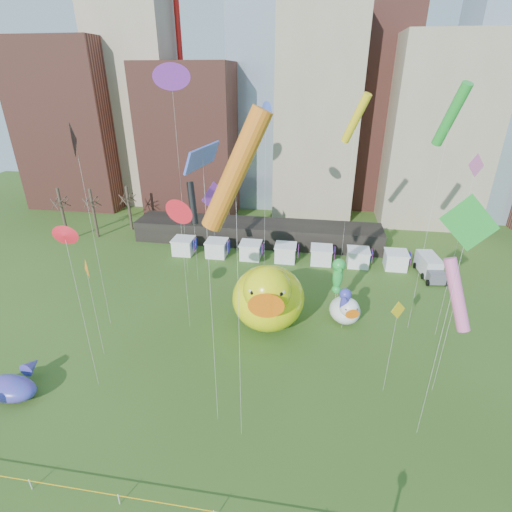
% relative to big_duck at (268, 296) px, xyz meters
% --- Properties ---
extents(skyline, '(101.00, 23.00, 68.00)m').
position_rel_big_duck_xyz_m(skyline, '(1.68, 41.04, 17.82)').
color(skyline, brown).
rests_on(skyline, ground).
extents(pavilion, '(38.00, 6.00, 3.20)m').
position_rel_big_duck_xyz_m(pavilion, '(-4.57, 21.98, -2.02)').
color(pavilion, black).
rests_on(pavilion, ground).
extents(vendor_tents, '(33.24, 2.80, 2.40)m').
position_rel_big_duck_xyz_m(vendor_tents, '(0.45, 15.98, -2.51)').
color(vendor_tents, white).
rests_on(vendor_tents, ground).
extents(bare_trees, '(8.44, 6.44, 8.50)m').
position_rel_big_duck_xyz_m(bare_trees, '(-30.74, 20.52, 0.39)').
color(bare_trees, '#382B21').
rests_on(bare_trees, ground).
extents(big_duck, '(8.18, 10.54, 7.88)m').
position_rel_big_duck_xyz_m(big_duck, '(0.00, 0.00, 0.00)').
color(big_duck, '#E3E70B').
rests_on(big_duck, ground).
extents(small_duck, '(4.01, 4.76, 3.39)m').
position_rel_big_duck_xyz_m(small_duck, '(8.04, 1.88, -2.06)').
color(small_duck, white).
rests_on(small_duck, ground).
extents(seahorse_green, '(1.40, 1.76, 6.73)m').
position_rel_big_duck_xyz_m(seahorse_green, '(6.99, 3.34, 1.40)').
color(seahorse_green, silver).
rests_on(seahorse_green, ground).
extents(seahorse_purple, '(1.41, 1.66, 4.72)m').
position_rel_big_duck_xyz_m(seahorse_purple, '(7.73, 0.73, -0.41)').
color(seahorse_purple, silver).
rests_on(seahorse_purple, ground).
extents(whale_inflatable, '(4.89, 6.11, 2.09)m').
position_rel_big_duck_xyz_m(whale_inflatable, '(-19.42, -13.06, -2.66)').
color(whale_inflatable, '#653EAA').
rests_on(whale_inflatable, ground).
extents(box_truck, '(2.90, 6.13, 2.51)m').
position_rel_big_duck_xyz_m(box_truck, '(19.47, 14.52, -2.33)').
color(box_truck, silver).
rests_on(box_truck, ground).
extents(kite_0, '(2.17, 1.24, 13.84)m').
position_rel_big_duck_xyz_m(kite_0, '(-8.06, -1.49, 9.07)').
color(kite_0, silver).
rests_on(kite_0, ground).
extents(kite_1, '(2.73, 3.01, 12.02)m').
position_rel_big_duck_xyz_m(kite_1, '(14.86, -7.02, 5.71)').
color(kite_1, silver).
rests_on(kite_1, ground).
extents(kite_2, '(1.96, 2.93, 12.77)m').
position_rel_big_duck_xyz_m(kite_2, '(-10.10, 8.22, 6.73)').
color(kite_2, silver).
rests_on(kite_2, ground).
extents(kite_3, '(3.42, 0.34, 18.20)m').
position_rel_big_duck_xyz_m(kite_3, '(12.70, -11.60, 12.67)').
color(kite_3, silver).
rests_on(kite_3, ground).
extents(kite_4, '(2.57, 2.25, 22.68)m').
position_rel_big_duck_xyz_m(kite_4, '(7.22, 4.20, 16.78)').
color(kite_4, silver).
rests_on(kite_4, ground).
extents(kite_5, '(1.01, 3.99, 20.52)m').
position_rel_big_duck_xyz_m(kite_5, '(-2.18, -12.77, 16.22)').
color(kite_5, silver).
rests_on(kite_5, ground).
extents(kite_6, '(1.07, 1.33, 9.82)m').
position_rel_big_duck_xyz_m(kite_6, '(-14.79, -6.98, 5.42)').
color(kite_6, silver).
rests_on(kite_6, ground).
extents(kite_7, '(2.21, 2.95, 11.68)m').
position_rel_big_duck_xyz_m(kite_7, '(-9.04, 13.29, 6.17)').
color(kite_7, silver).
rests_on(kite_7, ground).
extents(kite_8, '(1.42, 0.24, 14.47)m').
position_rel_big_duck_xyz_m(kite_8, '(-13.19, -10.79, 10.08)').
color(kite_8, silver).
rests_on(kite_8, ground).
extents(kite_9, '(1.69, 1.18, 18.20)m').
position_rel_big_duck_xyz_m(kite_9, '(17.12, 1.16, 12.98)').
color(kite_9, silver).
rests_on(kite_9, ground).
extents(kite_10, '(1.84, 2.62, 20.39)m').
position_rel_big_duck_xyz_m(kite_10, '(-16.61, -2.29, 15.32)').
color(kite_10, silver).
rests_on(kite_10, ground).
extents(kite_11, '(2.00, 3.18, 23.62)m').
position_rel_big_duck_xyz_m(kite_11, '(14.56, 1.86, 17.38)').
color(kite_11, silver).
rests_on(kite_11, ground).
extents(kite_12, '(1.23, 1.08, 8.83)m').
position_rel_big_duck_xyz_m(kite_12, '(10.78, -7.74, 4.20)').
color(kite_12, silver).
rests_on(kite_12, ground).
extents(kite_13, '(1.07, 1.58, 21.49)m').
position_rel_big_duck_xyz_m(kite_13, '(-1.76, 9.85, 16.93)').
color(kite_13, silver).
rests_on(kite_13, ground).
extents(kite_14, '(4.00, 1.68, 22.72)m').
position_rel_big_duck_xyz_m(kite_14, '(-0.13, -13.82, 15.80)').
color(kite_14, silver).
rests_on(kite_14, ground).
extents(kite_15, '(2.48, 1.88, 25.19)m').
position_rel_big_duck_xyz_m(kite_15, '(-12.12, 10.21, 20.15)').
color(kite_15, silver).
rests_on(kite_15, ground).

